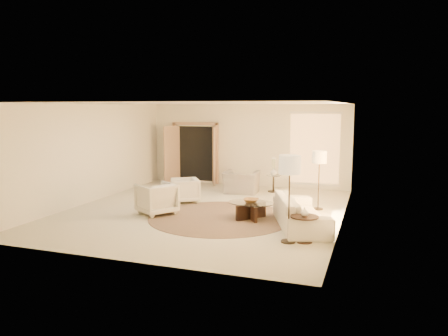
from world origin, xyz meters
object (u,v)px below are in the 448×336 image
(sofa, at_px, (300,212))
(side_table, at_px, (273,182))
(end_table, at_px, (304,224))
(armchair_right, at_px, (157,197))
(bowl, at_px, (251,201))
(end_vase, at_px, (305,212))
(accent_chair, at_px, (241,179))
(coffee_table, at_px, (251,209))
(side_vase, at_px, (274,172))
(armchair_left, at_px, (185,189))
(floor_lamp_near, at_px, (319,160))
(floor_lamp_far, at_px, (290,169))

(sofa, height_order, side_table, sofa)
(sofa, distance_m, end_table, 1.11)
(armchair_right, distance_m, bowl, 2.43)
(end_table, xyz_separation_m, bowl, (-1.50, 1.39, 0.09))
(sofa, relative_size, side_table, 4.41)
(side_table, distance_m, end_vase, 5.29)
(accent_chair, xyz_separation_m, coffee_table, (1.18, -3.05, -0.20))
(bowl, relative_size, side_vase, 1.64)
(armchair_left, height_order, side_vase, side_vase)
(armchair_left, relative_size, side_vase, 3.35)
(sofa, bearing_deg, floor_lamp_near, -25.26)
(floor_lamp_far, bearing_deg, armchair_left, 142.02)
(sofa, xyz_separation_m, coffee_table, (-1.25, 0.31, -0.09))
(sofa, relative_size, end_table, 4.23)
(side_table, relative_size, end_vase, 3.10)
(coffee_table, xyz_separation_m, floor_lamp_far, (1.21, -1.51, 1.24))
(floor_lamp_near, relative_size, side_vase, 6.93)
(sofa, distance_m, floor_lamp_near, 2.13)
(side_table, height_order, floor_lamp_far, floor_lamp_far)
(accent_chair, distance_m, coffee_table, 3.28)
(armchair_left, distance_m, side_vase, 3.14)
(end_table, relative_size, side_vase, 2.51)
(armchair_right, distance_m, end_table, 4.07)
(armchair_left, relative_size, armchair_right, 0.87)
(accent_chair, height_order, side_table, accent_chair)
(armchair_right, height_order, side_vase, armchair_right)
(armchair_left, bearing_deg, side_vase, 105.84)
(coffee_table, bearing_deg, side_vase, 94.16)
(armchair_right, relative_size, accent_chair, 0.82)
(side_table, xyz_separation_m, floor_lamp_near, (1.67, -2.01, 1.01))
(sofa, bearing_deg, side_table, 0.89)
(accent_chair, relative_size, floor_lamp_far, 0.60)
(bowl, bearing_deg, sofa, -13.81)
(armchair_right, height_order, bowl, armchair_right)
(sofa, relative_size, floor_lamp_near, 1.53)
(armchair_left, bearing_deg, accent_chair, 115.05)
(bowl, bearing_deg, end_vase, -42.70)
(floor_lamp_near, bearing_deg, end_vase, -88.27)
(coffee_table, relative_size, bowl, 3.24)
(armchair_left, xyz_separation_m, accent_chair, (1.13, 1.83, 0.08))
(floor_lamp_near, xyz_separation_m, side_vase, (-1.67, 2.01, -0.68))
(bowl, bearing_deg, accent_chair, 111.12)
(armchair_right, relative_size, bowl, 2.35)
(end_table, bearing_deg, floor_lamp_far, -156.25)
(armchair_left, xyz_separation_m, bowl, (2.31, -1.23, 0.08))
(floor_lamp_near, bearing_deg, armchair_left, -174.62)
(floor_lamp_near, bearing_deg, side_table, 129.78)
(side_table, relative_size, floor_lamp_near, 0.35)
(sofa, xyz_separation_m, floor_lamp_near, (0.16, 1.89, 0.98))
(end_table, bearing_deg, coffee_table, 137.30)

